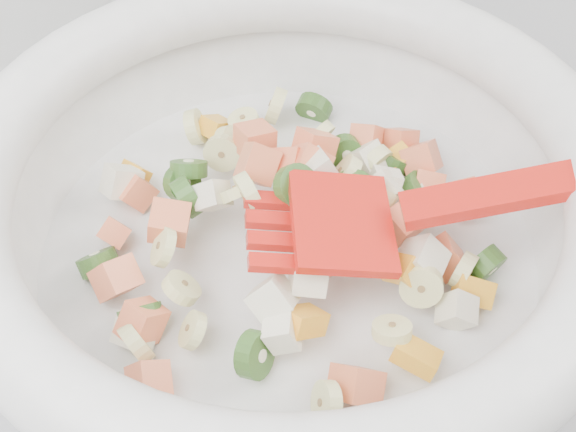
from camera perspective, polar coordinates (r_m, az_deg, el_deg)
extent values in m
cylinder|color=white|center=(0.52, 0.00, -2.92)|extent=(0.33, 0.33, 0.02)
torus|color=white|center=(0.46, 0.00, 3.10)|extent=(0.40, 0.40, 0.04)
cylinder|color=beige|center=(0.55, 5.91, 4.56)|extent=(0.03, 0.03, 0.02)
cylinder|color=beige|center=(0.57, -3.16, 6.75)|extent=(0.03, 0.03, 0.01)
cylinder|color=beige|center=(0.56, -4.22, 5.31)|extent=(0.03, 0.03, 0.02)
cylinder|color=beige|center=(0.47, -7.57, -5.10)|extent=(0.03, 0.03, 0.02)
cylinder|color=beige|center=(0.49, 12.37, -3.83)|extent=(0.03, 0.02, 0.03)
cylinder|color=beige|center=(0.47, 9.45, -4.93)|extent=(0.04, 0.02, 0.03)
cylinder|color=beige|center=(0.51, 4.05, 2.96)|extent=(0.03, 0.03, 0.03)
cylinder|color=beige|center=(0.46, -10.74, -8.87)|extent=(0.02, 0.03, 0.04)
cylinder|color=beige|center=(0.54, -4.69, 4.49)|extent=(0.04, 0.02, 0.03)
cylinder|color=beige|center=(0.48, -2.83, 1.66)|extent=(0.02, 0.03, 0.03)
cylinder|color=beige|center=(0.53, 6.19, 3.80)|extent=(0.04, 0.02, 0.04)
cylinder|color=beige|center=(0.43, 2.75, -13.15)|extent=(0.02, 0.03, 0.03)
cylinder|color=beige|center=(0.45, 7.40, -8.05)|extent=(0.03, 0.03, 0.01)
cylinder|color=beige|center=(0.48, -8.86, -2.22)|extent=(0.02, 0.03, 0.03)
cylinder|color=beige|center=(0.46, -6.80, -8.06)|extent=(0.02, 0.03, 0.03)
cylinder|color=beige|center=(0.54, 2.17, 5.67)|extent=(0.03, 0.02, 0.03)
cylinder|color=beige|center=(0.57, -6.62, 6.32)|extent=(0.02, 0.04, 0.04)
cylinder|color=beige|center=(0.58, -0.87, 7.84)|extent=(0.02, 0.04, 0.03)
cylinder|color=beige|center=(0.49, 6.38, 1.63)|extent=(0.03, 0.03, 0.03)
cylinder|color=beige|center=(0.49, -3.60, 1.72)|extent=(0.03, 0.02, 0.03)
cube|color=#EA7249|center=(0.53, -2.37, 5.41)|extent=(0.03, 0.03, 0.03)
cube|color=#EA7249|center=(0.54, -10.81, 1.78)|extent=(0.03, 0.02, 0.03)
cube|color=#EA7249|center=(0.51, -12.26, -1.17)|extent=(0.02, 0.03, 0.03)
cube|color=#EA7249|center=(0.55, 5.57, 5.54)|extent=(0.03, 0.03, 0.03)
cube|color=#EA7249|center=(0.45, -9.87, -11.58)|extent=(0.03, 0.03, 0.03)
cube|color=#EA7249|center=(0.49, 8.29, -0.36)|extent=(0.03, 0.03, 0.03)
cube|color=#EA7249|center=(0.48, -12.14, -4.33)|extent=(0.03, 0.03, 0.03)
cube|color=#EA7249|center=(0.51, 0.04, 3.59)|extent=(0.03, 0.03, 0.03)
cube|color=#EA7249|center=(0.53, 9.89, 1.76)|extent=(0.03, 0.03, 0.03)
cube|color=#EA7249|center=(0.47, 2.43, 0.55)|extent=(0.03, 0.03, 0.03)
cube|color=#EA7249|center=(0.44, 4.85, -11.88)|extent=(0.03, 0.03, 0.04)
cube|color=#EA7249|center=(0.46, 3.21, -2.58)|extent=(0.03, 0.03, 0.03)
cube|color=#EA7249|center=(0.56, 7.99, 5.34)|extent=(0.03, 0.03, 0.03)
cube|color=#EA7249|center=(0.52, 1.88, 4.89)|extent=(0.03, 0.03, 0.03)
cube|color=#EA7249|center=(0.50, 1.52, 3.70)|extent=(0.03, 0.03, 0.03)
cube|color=#EA7249|center=(0.49, -8.44, -0.47)|extent=(0.03, 0.03, 0.03)
cube|color=#EA7249|center=(0.53, 12.55, 1.18)|extent=(0.03, 0.03, 0.03)
cube|color=#EA7249|center=(0.54, 9.46, 4.05)|extent=(0.03, 0.03, 0.03)
cube|color=#EA7249|center=(0.50, -2.18, 3.69)|extent=(0.03, 0.04, 0.04)
cube|color=#EA7249|center=(0.49, 11.15, -2.91)|extent=(0.03, 0.02, 0.03)
cube|color=#EA7249|center=(0.46, -10.34, -7.43)|extent=(0.03, 0.03, 0.03)
cylinder|color=#53A236|center=(0.50, -7.13, 1.37)|extent=(0.02, 0.04, 0.04)
cylinder|color=#53A236|center=(0.48, 0.57, 2.14)|extent=(0.03, 0.03, 0.03)
cylinder|color=#53A236|center=(0.47, -10.45, -6.87)|extent=(0.04, 0.03, 0.03)
cylinder|color=#53A236|center=(0.51, -13.34, -3.25)|extent=(0.03, 0.03, 0.03)
cylinder|color=#53A236|center=(0.59, 1.86, 7.66)|extent=(0.03, 0.03, 0.03)
cylinder|color=#53A236|center=(0.54, 4.04, 4.61)|extent=(0.03, 0.02, 0.03)
cylinder|color=#53A236|center=(0.50, 13.87, -3.36)|extent=(0.04, 0.02, 0.04)
cylinder|color=#53A236|center=(0.52, -7.07, 3.35)|extent=(0.03, 0.03, 0.02)
cylinder|color=#53A236|center=(0.55, 7.41, 3.93)|extent=(0.03, 0.04, 0.03)
cylinder|color=#53A236|center=(0.52, -7.54, 2.35)|extent=(0.03, 0.03, 0.03)
cylinder|color=#53A236|center=(0.53, 9.35, 1.77)|extent=(0.03, 0.03, 0.03)
cylinder|color=#53A236|center=(0.44, -2.37, -9.83)|extent=(0.03, 0.04, 0.04)
cylinder|color=#53A236|center=(0.50, 4.58, 1.85)|extent=(0.03, 0.03, 0.02)
cube|color=white|center=(0.45, -1.10, -5.88)|extent=(0.03, 0.03, 0.04)
cube|color=white|center=(0.47, -10.82, -8.04)|extent=(0.03, 0.03, 0.03)
cube|color=white|center=(0.48, 11.91, -6.60)|extent=(0.03, 0.03, 0.03)
cube|color=white|center=(0.48, 9.49, -3.12)|extent=(0.04, 0.04, 0.03)
cube|color=white|center=(0.52, 6.89, 2.14)|extent=(0.03, 0.03, 0.03)
cube|color=white|center=(0.49, 2.12, 2.93)|extent=(0.03, 0.03, 0.03)
cube|color=white|center=(0.54, -11.73, 2.37)|extent=(0.03, 0.03, 0.03)
cube|color=white|center=(0.49, -5.38, 1.45)|extent=(0.02, 0.03, 0.03)
cube|color=white|center=(0.50, 6.81, 2.04)|extent=(0.03, 0.02, 0.03)
cube|color=white|center=(0.53, 5.62, 3.94)|extent=(0.03, 0.03, 0.03)
cube|color=white|center=(0.44, -0.40, -8.20)|extent=(0.03, 0.02, 0.02)
cube|color=white|center=(0.45, 1.48, -4.25)|extent=(0.03, 0.03, 0.03)
cube|color=gold|center=(0.49, 13.03, -5.26)|extent=(0.03, 0.03, 0.02)
cube|color=gold|center=(0.54, 7.57, 3.80)|extent=(0.03, 0.02, 0.02)
cube|color=gold|center=(0.45, 9.12, -9.81)|extent=(0.03, 0.03, 0.02)
cube|color=gold|center=(0.55, -10.93, 2.81)|extent=(0.03, 0.03, 0.02)
cube|color=gold|center=(0.45, 1.07, -7.49)|extent=(0.03, 0.03, 0.03)
cube|color=gold|center=(0.47, 7.85, -3.72)|extent=(0.03, 0.03, 0.02)
cube|color=gold|center=(0.58, -5.18, 6.33)|extent=(0.03, 0.03, 0.02)
cube|color=red|center=(0.46, 3.88, -0.47)|extent=(0.07, 0.08, 0.02)
cube|color=red|center=(0.47, -1.36, 1.11)|extent=(0.03, 0.02, 0.01)
cube|color=red|center=(0.46, -1.23, -0.32)|extent=(0.03, 0.02, 0.01)
cube|color=red|center=(0.45, -1.09, -1.81)|extent=(0.03, 0.02, 0.01)
cube|color=red|center=(0.44, -0.95, -3.38)|extent=(0.03, 0.02, 0.01)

